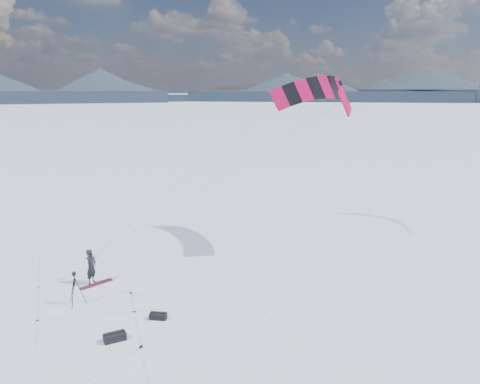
{
  "coord_description": "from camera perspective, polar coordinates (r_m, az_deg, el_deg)",
  "views": [
    {
      "loc": [
        3.77,
        -16.52,
        8.51
      ],
      "look_at": [
        6.42,
        5.93,
        3.51
      ],
      "focal_mm": 35.0,
      "sensor_mm": 36.0,
      "label": 1
    }
  ],
  "objects": [
    {
      "name": "ground",
      "position": [
        18.96,
        -18.05,
        -14.85
      ],
      "size": [
        1800.0,
        1800.0,
        0.0
      ],
      "primitive_type": "plane",
      "color": "white"
    },
    {
      "name": "gear_bag_a",
      "position": [
        17.42,
        -15.02,
        -16.68
      ],
      "size": [
        0.82,
        0.6,
        0.33
      ],
      "rotation": [
        0.0,
        0.0,
        0.37
      ],
      "color": "black",
      "rests_on": "ground"
    },
    {
      "name": "snow_tracks",
      "position": [
        18.91,
        -17.04,
        -14.85
      ],
      "size": [
        17.62,
        10.25,
        0.01
      ],
      "color": "silver",
      "rests_on": "ground"
    },
    {
      "name": "tripod",
      "position": [
        20.12,
        -19.5,
        -10.48
      ],
      "size": [
        0.71,
        0.7,
        1.4
      ],
      "rotation": [
        0.0,
        0.0,
        0.3
      ],
      "color": "black",
      "rests_on": "ground"
    },
    {
      "name": "gear_bag_b",
      "position": [
        18.52,
        -9.95,
        -14.65
      ],
      "size": [
        0.69,
        0.46,
        0.29
      ],
      "rotation": [
        0.0,
        0.0,
        -0.27
      ],
      "color": "black",
      "rests_on": "ground"
    },
    {
      "name": "power_kite",
      "position": [
        25.54,
        9.49,
        11.76
      ],
      "size": [
        12.76,
        7.23,
        7.99
      ],
      "color": "#CC0642",
      "rests_on": "ground"
    },
    {
      "name": "snowboard",
      "position": [
        22.12,
        -17.1,
        -10.68
      ],
      "size": [
        1.35,
        1.18,
        0.04
      ],
      "primitive_type": "cube",
      "rotation": [
        0.0,
        0.0,
        0.68
      ],
      "color": "maroon",
      "rests_on": "ground"
    },
    {
      "name": "snowkiter",
      "position": [
        22.3,
        -17.55,
        -10.58
      ],
      "size": [
        0.57,
        0.68,
        1.59
      ],
      "primitive_type": "imported",
      "rotation": [
        0.0,
        0.0,
        1.2
      ],
      "color": "black",
      "rests_on": "ground"
    },
    {
      "name": "horizon_hills",
      "position": [
        17.5,
        -18.95,
        -2.68
      ],
      "size": [
        704.0,
        704.0,
        9.66
      ],
      "color": "black",
      "rests_on": "ground"
    }
  ]
}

